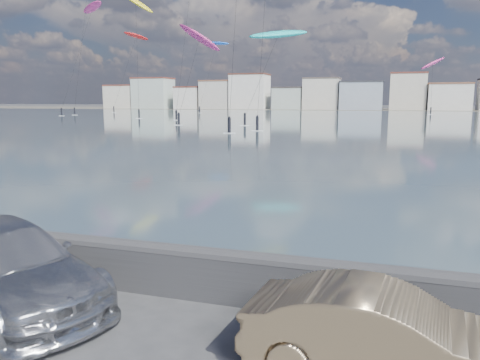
% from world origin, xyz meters
% --- Properties ---
extents(bay_water, '(500.00, 177.00, 0.00)m').
position_xyz_m(bay_water, '(0.00, 91.50, 0.01)').
color(bay_water, '#3D535C').
rests_on(bay_water, ground).
extents(far_shore_strip, '(500.00, 60.00, 0.00)m').
position_xyz_m(far_shore_strip, '(0.00, 200.00, 0.01)').
color(far_shore_strip, '#4C473D').
rests_on(far_shore_strip, ground).
extents(seawall, '(400.00, 0.36, 1.08)m').
position_xyz_m(seawall, '(0.00, 2.70, 0.58)').
color(seawall, '#28282B').
rests_on(seawall, ground).
extents(far_buildings, '(240.79, 13.26, 14.60)m').
position_xyz_m(far_buildings, '(1.31, 186.00, 6.03)').
color(far_buildings, beige).
rests_on(far_buildings, ground).
extents(car_silver, '(5.74, 4.10, 1.54)m').
position_xyz_m(car_silver, '(-2.89, 1.37, 0.77)').
color(car_silver, '#B0B1B6').
rests_on(car_silver, ground).
extents(car_champagne, '(4.08, 1.76, 1.31)m').
position_xyz_m(car_champagne, '(4.06, 0.96, 0.65)').
color(car_champagne, tan).
rests_on(car_champagne, ground).
extents(kitesurfer_1, '(10.10, 13.68, 15.88)m').
position_xyz_m(kitesurfer_1, '(-13.59, 71.78, 14.31)').
color(kitesurfer_1, '#19BFBF').
rests_on(kitesurfer_1, ground).
extents(kitesurfer_4, '(8.27, 8.80, 27.93)m').
position_xyz_m(kitesurfer_4, '(-49.36, 89.35, 24.57)').
color(kitesurfer_4, yellow).
rests_on(kitesurfer_4, ground).
extents(kitesurfer_5, '(7.45, 13.78, 25.05)m').
position_xyz_m(kitesurfer_5, '(-72.88, 130.58, 23.39)').
color(kitesurfer_5, red).
rests_on(kitesurfer_5, ground).
extents(kitesurfer_7, '(7.72, 15.54, 16.65)m').
position_xyz_m(kitesurfer_7, '(15.71, 142.41, 13.98)').
color(kitesurfer_7, '#E5338C').
rests_on(kitesurfer_7, ground).
extents(kitesurfer_10, '(10.52, 19.17, 22.80)m').
position_xyz_m(kitesurfer_10, '(-49.44, 140.41, 21.61)').
color(kitesurfer_10, blue).
rests_on(kitesurfer_10, ground).
extents(kitesurfer_11, '(7.54, 8.75, 16.56)m').
position_xyz_m(kitesurfer_11, '(-25.77, 67.52, 13.55)').
color(kitesurfer_11, '#E5338C').
rests_on(kitesurfer_11, ground).
extents(kitesurfer_12, '(9.91, 17.60, 29.23)m').
position_xyz_m(kitesurfer_12, '(-71.03, 105.04, 27.43)').
color(kitesurfer_12, '#E5338C').
rests_on(kitesurfer_12, ground).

